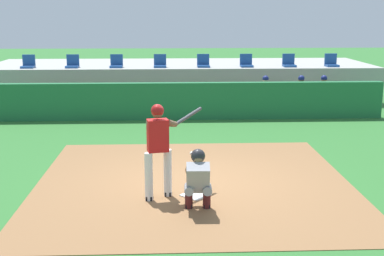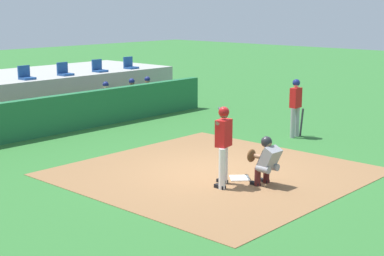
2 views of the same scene
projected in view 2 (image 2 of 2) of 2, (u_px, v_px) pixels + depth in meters
ground_plane at (213, 173)px, 14.10m from camera, size 80.00×80.00×0.00m
dirt_infield at (213, 172)px, 14.10m from camera, size 6.40×6.40×0.01m
home_plate at (240, 178)px, 13.57m from camera, size 0.62×0.62×0.02m
batter_at_plate at (223, 141)px, 12.83m from camera, size 1.12×1.04×1.80m
catcher_crouched at (266, 159)px, 12.97m from camera, size 0.49×1.46×1.13m
on_deck_batter at (296, 104)px, 17.71m from camera, size 0.58×0.23×1.79m
dugout_wall at (55, 115)px, 18.28m from camera, size 13.00×0.30×1.20m
dugout_bench at (38, 122)px, 19.01m from camera, size 11.80×0.44×0.45m
dugout_player_0 at (108, 99)px, 20.86m from camera, size 0.49×0.70×1.30m
dugout_player_1 at (134, 95)px, 21.76m from camera, size 0.49×0.70×1.30m
dugout_player_2 at (150, 93)px, 22.33m from camera, size 0.49×0.70×1.30m
stadium_seat_4 at (26, 76)px, 20.57m from camera, size 0.46×0.46×0.48m
stadium_seat_5 at (64, 72)px, 21.75m from camera, size 0.46×0.46×0.48m
stadium_seat_6 at (99, 68)px, 22.92m from camera, size 0.46×0.46×0.48m
stadium_seat_7 at (130, 65)px, 24.09m from camera, size 0.46×0.46×0.48m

